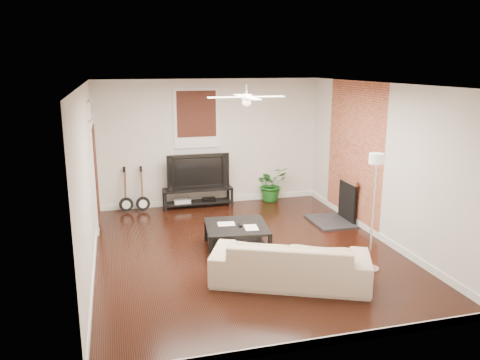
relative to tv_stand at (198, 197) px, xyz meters
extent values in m
cube|color=black|center=(0.34, -2.78, -0.21)|extent=(5.00, 6.00, 0.01)
cube|color=white|center=(0.34, -2.78, 2.59)|extent=(5.00, 6.00, 0.01)
cube|color=silver|center=(0.34, 0.22, 1.19)|extent=(5.00, 0.01, 2.80)
cube|color=silver|center=(0.34, -5.78, 1.19)|extent=(5.00, 0.01, 2.80)
cube|color=silver|center=(-2.16, -2.78, 1.19)|extent=(0.01, 6.00, 2.80)
cube|color=silver|center=(2.84, -2.78, 1.19)|extent=(0.01, 6.00, 2.80)
cube|color=#A75536|center=(2.83, -1.78, 1.19)|extent=(0.02, 2.20, 2.80)
cube|color=black|center=(2.54, -1.78, 0.25)|extent=(0.80, 1.10, 0.92)
cube|color=#33160E|center=(0.04, 0.19, 1.74)|extent=(1.00, 0.06, 1.30)
cube|color=white|center=(-2.12, -0.88, 1.04)|extent=(0.08, 1.00, 2.50)
cube|color=black|center=(0.00, 0.00, 0.00)|extent=(1.53, 0.41, 0.43)
imported|color=black|center=(0.00, 0.02, 0.61)|extent=(1.37, 0.18, 0.79)
cube|color=black|center=(0.20, -2.67, 0.00)|extent=(1.14, 1.14, 0.43)
imported|color=tan|center=(0.62, -4.13, 0.12)|extent=(2.42, 1.72, 0.66)
imported|color=#1A5B1C|center=(1.73, 0.04, 0.19)|extent=(0.88, 0.82, 0.81)
camera|label=1|loc=(-1.74, -10.18, 2.90)|focal=35.86mm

